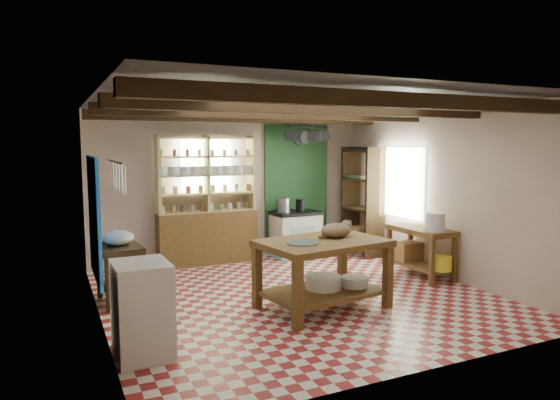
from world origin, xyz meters
name	(u,v)px	position (x,y,z in m)	size (l,w,h in m)	color
floor	(296,296)	(0.00, 0.00, -0.01)	(5.00, 5.00, 0.02)	maroon
ceiling	(297,102)	(0.00, 0.00, 2.60)	(5.00, 5.00, 0.02)	#454549
wall_back	(233,186)	(0.00, 2.50, 1.30)	(5.00, 0.04, 2.60)	beige
wall_front	(425,231)	(0.00, -2.50, 1.30)	(5.00, 0.04, 2.60)	beige
wall_left	(98,212)	(-2.50, 0.00, 1.30)	(0.04, 5.00, 2.60)	beige
wall_right	(441,193)	(2.50, 0.00, 1.30)	(0.04, 5.00, 2.60)	beige
ceiling_beams	(297,111)	(0.00, 0.00, 2.48)	(5.00, 3.80, 0.15)	#362413
blue_wall_patch	(94,218)	(-2.47, 0.90, 1.10)	(0.04, 1.40, 1.60)	blue
green_wall_patch	(297,187)	(1.25, 2.47, 1.25)	(1.30, 0.04, 2.30)	#1C4722
window_back	(206,164)	(-0.50, 2.48, 1.70)	(0.90, 0.02, 0.80)	beige
window_right	(399,182)	(2.48, 1.00, 1.40)	(0.02, 1.30, 1.20)	beige
utensil_rail	(115,175)	(-2.44, -1.20, 1.78)	(0.06, 0.90, 0.28)	black
pot_rack	(307,137)	(1.25, 2.05, 2.18)	(0.86, 0.12, 0.36)	black
shelving_unit	(207,200)	(-0.55, 2.31, 1.10)	(1.70, 0.34, 2.20)	#D0BB78
tall_rack	(362,201)	(2.28, 1.80, 1.00)	(0.40, 0.86, 2.00)	#362413
work_table	(323,274)	(0.08, -0.58, 0.43)	(1.53, 1.02, 0.87)	brown
stove	(296,234)	(1.07, 2.15, 0.42)	(0.85, 0.57, 0.83)	silver
prep_table	(120,274)	(-2.20, 0.73, 0.38)	(0.51, 0.74, 0.75)	#362413
white_cabinet	(142,309)	(-2.22, -1.08, 0.46)	(0.51, 0.62, 0.93)	silver
right_counter	(420,252)	(2.18, 0.06, 0.39)	(0.54, 1.08, 0.77)	brown
cat	(336,230)	(0.32, -0.49, 0.96)	(0.40, 0.31, 0.18)	#8D7052
steel_tray	(302,243)	(-0.26, -0.68, 0.88)	(0.37, 0.37, 0.02)	#A1A2A8
basin_large	(323,282)	(0.12, -0.52, 0.31)	(0.46, 0.46, 0.16)	silver
basin_small	(355,282)	(0.54, -0.61, 0.29)	(0.36, 0.36, 0.12)	silver
kettle_left	(284,205)	(0.82, 2.14, 0.96)	(0.22, 0.22, 0.25)	#A1A2A8
kettle_right	(301,205)	(1.17, 2.15, 0.94)	(0.17, 0.17, 0.21)	black
enamel_bowl	(119,238)	(-2.20, 0.73, 0.85)	(0.39, 0.39, 0.19)	silver
white_bucket	(435,222)	(2.14, -0.29, 0.91)	(0.28, 0.28, 0.28)	silver
wicker_basket	(407,251)	(2.17, 0.36, 0.35)	(0.41, 0.33, 0.29)	olive
yellow_tub	(441,263)	(2.19, -0.39, 0.31)	(0.30, 0.30, 0.22)	yellow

